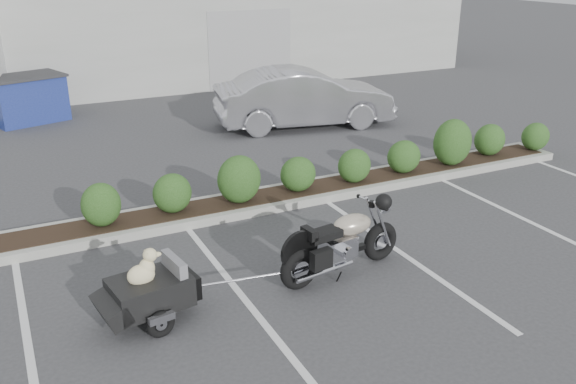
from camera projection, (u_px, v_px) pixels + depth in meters
name	position (u px, v px, depth m)	size (l,w,h in m)	color
ground	(316.00, 254.00, 9.42)	(90.00, 90.00, 0.00)	#38383A
planter_kerb	(307.00, 192.00, 11.64)	(12.00, 1.00, 0.15)	#9E9E93
building	(100.00, 20.00, 22.89)	(26.00, 10.00, 4.00)	#9EA099
motorcycle	(343.00, 243.00, 8.66)	(2.11, 0.82, 1.21)	black
pet_trailer	(149.00, 291.00, 7.55)	(1.70, 0.97, 1.00)	black
sedan	(304.00, 98.00, 16.11)	(1.63, 4.68, 1.54)	#B0AFB7
dumpster	(27.00, 98.00, 16.63)	(2.24, 1.84, 1.27)	navy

